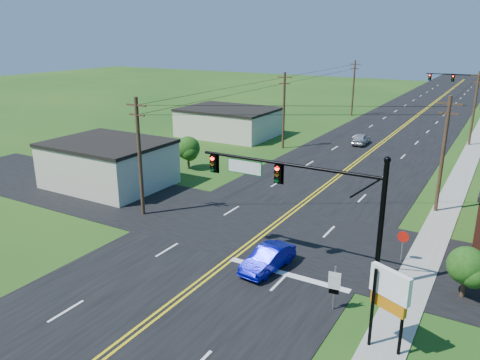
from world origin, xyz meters
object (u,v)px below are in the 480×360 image
Objects in this scene: stop_sign at (403,240)px; route_sign at (334,285)px; signal_mast_main at (302,193)px; signal_mast_far at (458,83)px; blue_car at (268,259)px.

route_sign is at bearing -103.34° from stop_sign.
route_sign is (3.16, -3.10, -3.32)m from signal_mast_main.
signal_mast_far is at bearing 83.77° from route_sign.
stop_sign is (1.81, 7.08, 0.02)m from route_sign.
signal_mast_far is 73.13m from blue_car.
route_sign is at bearing -16.89° from blue_car.
blue_car is at bearing -141.78° from stop_sign.
route_sign reaches higher than stop_sign.
signal_mast_far reaches higher than stop_sign.
signal_mast_main and signal_mast_far have the same top height.
stop_sign is (4.97, 3.98, -3.29)m from signal_mast_main.
blue_car is at bearing -147.72° from signal_mast_main.
blue_car is at bearing 147.63° from route_sign.
signal_mast_main reaches higher than blue_car.
stop_sign is (4.87, -68.02, -3.09)m from signal_mast_far.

